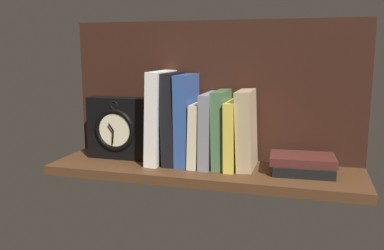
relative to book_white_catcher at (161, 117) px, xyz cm
name	(u,v)px	position (x,y,z in cm)	size (l,w,h in cm)	color
ground_plane	(204,171)	(13.32, -2.42, -14.24)	(85.94, 23.40, 2.50)	#4C2D19
back_panel	(213,91)	(13.32, 8.68, 7.10)	(85.94, 1.20, 40.19)	black
book_white_catcher	(161,117)	(0.00, 0.00, 0.00)	(3.62, 16.17, 25.99)	silver
book_black_skeptic	(174,118)	(3.85, 0.00, -0.16)	(3.49, 13.68, 25.66)	black
book_blue_modern	(187,120)	(7.79, 0.00, -0.41)	(3.78, 13.59, 25.17)	#2D4C8E
book_cream_twain	(199,134)	(11.31, 0.00, -4.28)	(2.66, 14.44, 17.43)	beige
book_gray_chess	(210,129)	(14.40, 0.00, -2.87)	(2.92, 15.19, 20.24)	gray
book_green_romantic	(222,129)	(17.78, 0.00, -2.52)	(3.24, 13.50, 20.95)	#476B44
book_yellow_seinlanguage	(233,134)	(20.99, 0.00, -3.83)	(2.59, 15.47, 18.32)	gold
book_tan_shortstories	(246,130)	(24.60, 0.00, -2.39)	(4.02, 13.21, 21.21)	tan
framed_clock	(118,128)	(-13.39, -0.23, -3.93)	(18.16, 6.54, 18.16)	black
book_stack_side	(303,164)	(39.77, -0.74, -10.66)	(17.34, 12.76, 4.65)	black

